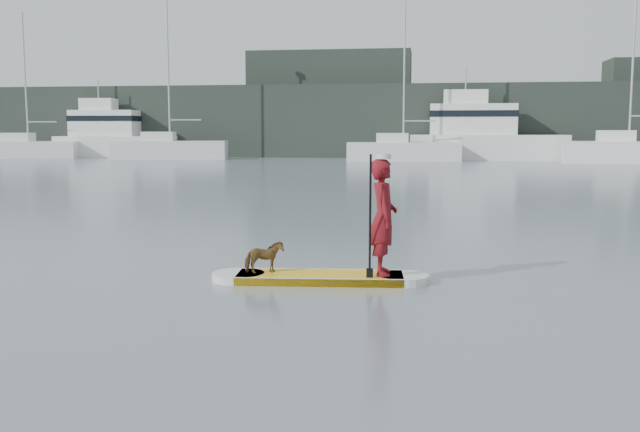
# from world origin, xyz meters

# --- Properties ---
(ground) EXTENTS (140.00, 140.00, 0.00)m
(ground) POSITION_xyz_m (0.00, 0.00, 0.00)
(ground) COLOR slate
(ground) RESTS_ON ground
(paddleboard) EXTENTS (3.29, 1.02, 0.12)m
(paddleboard) POSITION_xyz_m (-3.25, 2.29, 0.06)
(paddleboard) COLOR yellow
(paddleboard) RESTS_ON ground
(paddler) EXTENTS (0.49, 0.68, 1.74)m
(paddler) POSITION_xyz_m (-2.31, 2.37, 0.99)
(paddler) COLOR maroon
(paddler) RESTS_ON paddleboard
(white_cap) EXTENTS (0.22, 0.22, 0.07)m
(white_cap) POSITION_xyz_m (-2.31, 2.37, 1.89)
(white_cap) COLOR silver
(white_cap) RESTS_ON paddler
(dog) EXTENTS (0.63, 0.50, 0.49)m
(dog) POSITION_xyz_m (-4.10, 2.21, 0.36)
(dog) COLOR brown
(dog) RESTS_ON paddleboard
(paddle) EXTENTS (0.10, 0.30, 2.00)m
(paddle) POSITION_xyz_m (-2.49, 2.11, 0.80)
(paddle) COLOR black
(paddle) RESTS_ON ground
(sailboat_a) EXTENTS (8.33, 3.91, 11.61)m
(sailboat_a) POSITION_xyz_m (-33.74, 45.91, 0.81)
(sailboat_a) COLOR white
(sailboat_a) RESTS_ON ground
(sailboat_b) EXTENTS (9.10, 4.14, 13.03)m
(sailboat_b) POSITION_xyz_m (-21.56, 45.52, 0.90)
(sailboat_b) COLOR white
(sailboat_b) RESTS_ON ground
(sailboat_d) EXTENTS (8.37, 3.12, 12.10)m
(sailboat_d) POSITION_xyz_m (-3.36, 44.47, 0.86)
(sailboat_d) COLOR white
(sailboat_d) RESTS_ON ground
(sailboat_e) EXTENTS (8.91, 3.98, 12.47)m
(sailboat_e) POSITION_xyz_m (12.03, 43.35, 0.89)
(sailboat_e) COLOR white
(sailboat_e) RESTS_ON ground
(motor_yacht_a) EXTENTS (11.72, 3.79, 7.00)m
(motor_yacht_a) POSITION_xyz_m (2.50, 47.80, 1.97)
(motor_yacht_a) COLOR white
(motor_yacht_a) RESTS_ON ground
(motor_yacht_b) EXTENTS (10.01, 4.11, 6.45)m
(motor_yacht_b) POSITION_xyz_m (-27.70, 48.60, 1.81)
(motor_yacht_b) COLOR white
(motor_yacht_b) RESTS_ON ground
(shore_mass) EXTENTS (90.00, 6.00, 6.00)m
(shore_mass) POSITION_xyz_m (0.00, 53.00, 3.00)
(shore_mass) COLOR black
(shore_mass) RESTS_ON ground
(shore_building_west) EXTENTS (14.00, 4.00, 9.00)m
(shore_building_west) POSITION_xyz_m (-10.00, 54.00, 4.50)
(shore_building_west) COLOR black
(shore_building_west) RESTS_ON ground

